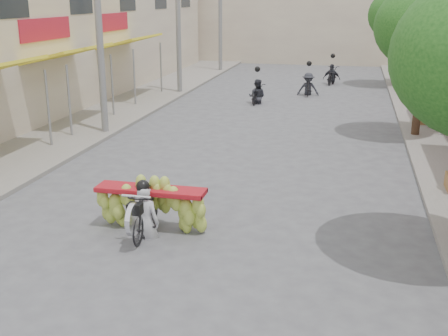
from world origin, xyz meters
TOP-DOWN VIEW (x-y plane):
  - sidewalk_left at (-7.00, 15.00)m, footprint 4.00×60.00m
  - far_building at (0.00, 38.00)m, footprint 20.00×6.00m
  - utility_pole_mid at (-5.40, 12.00)m, footprint 0.60×0.24m
  - utility_pole_far at (-5.40, 21.00)m, footprint 0.60×0.24m
  - utility_pole_back at (-5.40, 30.00)m, footprint 0.60×0.24m
  - street_tree_mid at (5.40, 14.00)m, footprint 3.40×3.40m
  - street_tree_far at (5.40, 26.00)m, footprint 3.40×3.40m
  - produce_crate_far at (6.20, 16.00)m, footprint 1.20×0.88m
  - banana_motorbike at (-0.83, 4.04)m, footprint 2.33×1.86m
  - pedestrian at (6.29, 15.90)m, footprint 1.07×0.88m
  - bg_motorbike_a at (-1.12, 19.20)m, footprint 0.83×1.57m
  - bg_motorbike_b at (1.00, 21.97)m, footprint 1.09×1.72m
  - bg_motorbike_c at (1.98, 26.00)m, footprint 1.04×1.77m

SIDE VIEW (x-z plane):
  - sidewalk_left at x=-7.00m, z-range 0.00..0.12m
  - banana_motorbike at x=-0.83m, z-range -0.34..1.73m
  - produce_crate_far at x=6.20m, z-range 0.13..1.29m
  - bg_motorbike_a at x=-1.12m, z-range -0.22..1.73m
  - bg_motorbike_c at x=1.98m, z-range -0.19..1.76m
  - bg_motorbike_b at x=1.00m, z-range -0.13..1.82m
  - pedestrian at x=6.29m, z-range 0.12..1.99m
  - far_building at x=0.00m, z-range 0.00..7.00m
  - street_tree_mid at x=5.40m, z-range 1.16..6.41m
  - street_tree_far at x=5.40m, z-range 1.16..6.41m
  - utility_pole_mid at x=-5.40m, z-range 0.03..8.03m
  - utility_pole_far at x=-5.40m, z-range 0.03..8.03m
  - utility_pole_back at x=-5.40m, z-range 0.03..8.03m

